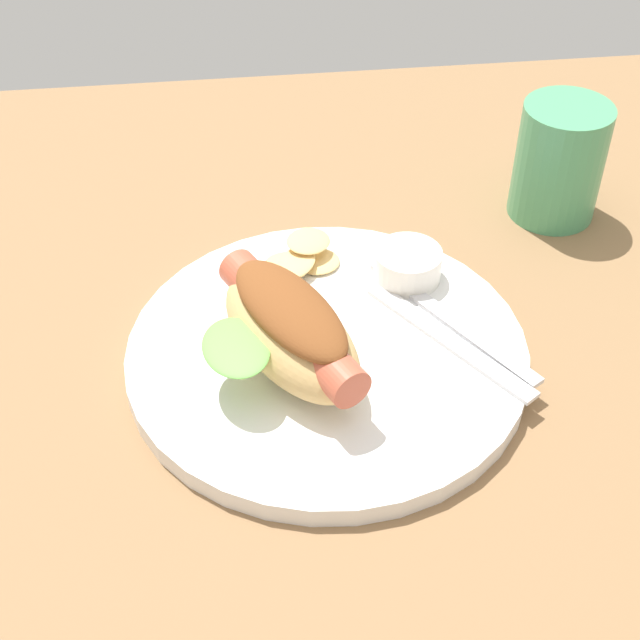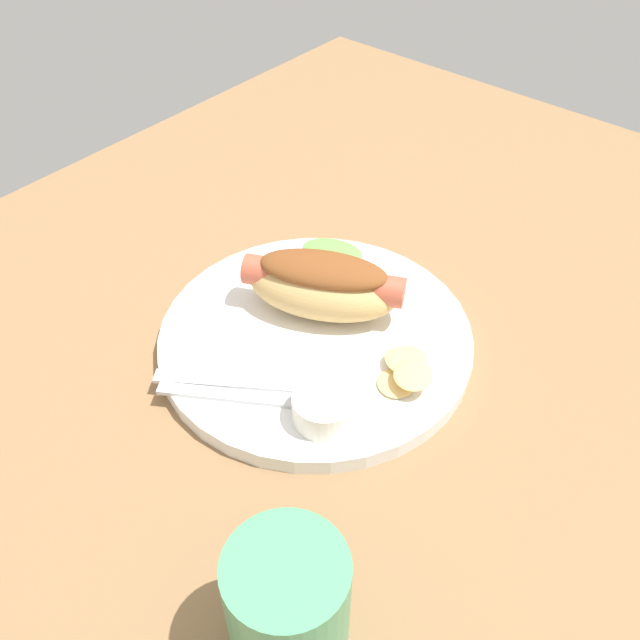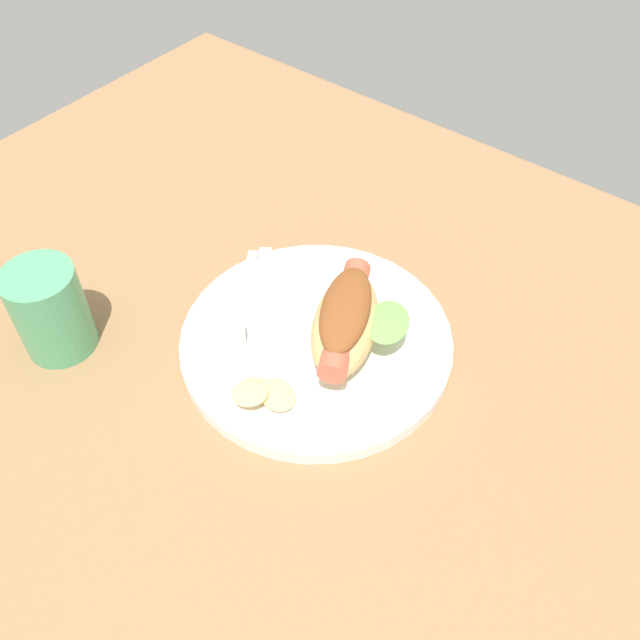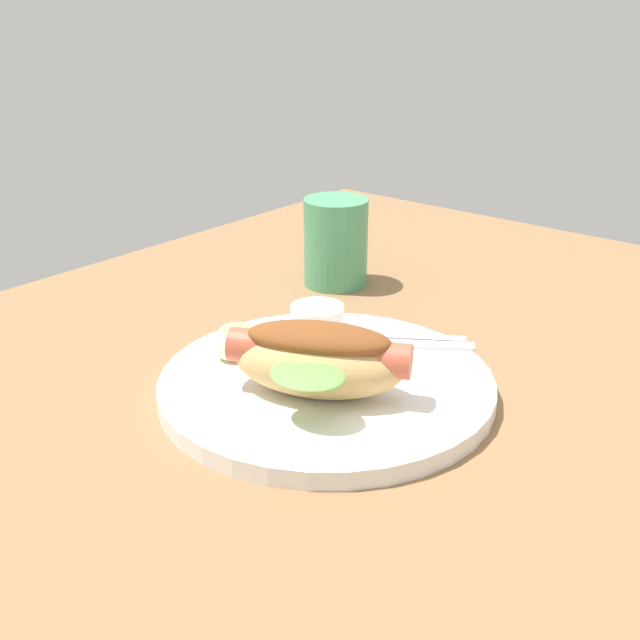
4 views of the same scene
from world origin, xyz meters
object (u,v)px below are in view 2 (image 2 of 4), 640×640
fork (254,400)px  chips_pile (405,370)px  drinking_cup (288,608)px  knife (243,382)px  sauce_ramekin (324,407)px  hot_dog (323,283)px  plate (315,338)px

fork → chips_pile: 13.21cm
drinking_cup → knife: bearing=-127.5°
fork → chips_pile: bearing=20.2°
sauce_ramekin → chips_pile: sauce_ramekin is taller
hot_dog → knife: (11.64, 0.78, -3.15)cm
drinking_cup → fork: bearing=-129.1°
hot_dog → knife: 12.08cm
sauce_ramekin → fork: size_ratio=0.35×
fork → drinking_cup: bearing=-71.4°
chips_pile → hot_dog: bearing=-100.6°
knife → drinking_cup: 21.91cm
plate → fork: size_ratio=1.96×
hot_dog → plate: bearing=-90.0°
knife → drinking_cup: size_ratio=1.51×
plate → sauce_ramekin: 10.29cm
sauce_ramekin → chips_pile: size_ratio=0.70×
knife → chips_pile: (-9.60, 10.07, 0.66)cm
plate → chips_pile: (-0.76, 9.47, 1.64)cm
sauce_ramekin → plate: bearing=-135.6°
plate → chips_pile: chips_pile is taller
fork → sauce_ramekin: bearing=-8.4°
fork → drinking_cup: drinking_cup is taller
sauce_ramekin → knife: 7.91cm
hot_dog → drinking_cup: 30.63cm
plate → chips_pile: size_ratio=3.86×
knife → plate: bearing=51.5°
plate → drinking_cup: size_ratio=2.82×
plate → chips_pile: bearing=94.6°
plate → fork: fork is taller
hot_dog → fork: hot_dog is taller
plate → fork: bearing=8.4°
hot_dog → fork: 13.18cm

